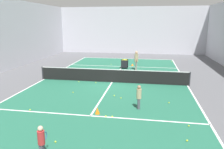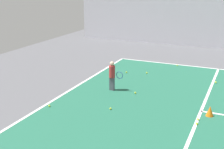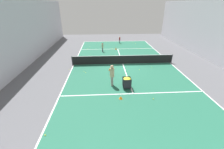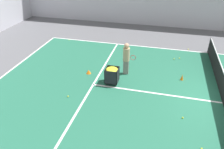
% 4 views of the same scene
% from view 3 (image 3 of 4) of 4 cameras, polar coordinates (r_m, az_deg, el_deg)
% --- Properties ---
extents(ground_plane, '(35.53, 35.53, 0.00)m').
position_cam_3_polar(ground_plane, '(16.65, 4.12, 4.03)').
color(ground_plane, '#5B5B60').
extents(court_playing_area, '(10.77, 22.03, 0.00)m').
position_cam_3_polar(court_playing_area, '(16.65, 4.12, 4.03)').
color(court_playing_area, '#23664C').
rests_on(court_playing_area, ground).
extents(line_baseline_near, '(10.77, 0.10, 0.00)m').
position_cam_3_polar(line_baseline_near, '(27.15, 1.12, 12.54)').
color(line_baseline_near, white).
rests_on(line_baseline_near, ground).
extents(line_sideline_left, '(0.10, 22.03, 0.00)m').
position_cam_3_polar(line_sideline_left, '(18.15, 21.27, 4.16)').
color(line_sideline_left, white).
rests_on(line_sideline_left, ground).
extents(line_sideline_right, '(0.10, 22.03, 0.00)m').
position_cam_3_polar(line_sideline_right, '(16.83, -14.41, 3.52)').
color(line_sideline_right, white).
rests_on(line_sideline_right, ground).
extents(line_service_near, '(10.77, 0.10, 0.00)m').
position_cam_3_polar(line_service_near, '(22.36, 2.14, 9.71)').
color(line_service_near, white).
rests_on(line_service_near, ground).
extents(line_service_far, '(10.77, 0.10, 0.00)m').
position_cam_3_polar(line_service_far, '(11.31, 8.02, -7.23)').
color(line_service_far, white).
rests_on(line_service_far, ground).
extents(line_centre_service, '(0.10, 12.12, 0.00)m').
position_cam_3_polar(line_centre_service, '(16.65, 4.12, 4.05)').
color(line_centre_service, white).
rests_on(line_centre_service, ground).
extents(hall_enclosure_left, '(0.15, 31.83, 6.46)m').
position_cam_3_polar(hall_enclosure_left, '(19.91, 35.86, 12.64)').
color(hall_enclosure_left, silver).
rests_on(hall_enclosure_left, ground).
extents(hall_enclosure_right, '(0.15, 31.83, 6.46)m').
position_cam_3_polar(hall_enclosure_right, '(17.58, -31.61, 12.54)').
color(hall_enclosure_right, silver).
rests_on(hall_enclosure_right, ground).
extents(tennis_net, '(11.07, 0.10, 0.99)m').
position_cam_3_polar(tennis_net, '(16.47, 4.17, 5.70)').
color(tennis_net, '#2D2D33').
rests_on(tennis_net, ground).
extents(player_near_baseline, '(0.24, 0.56, 1.15)m').
position_cam_3_polar(player_near_baseline, '(25.62, 2.94, 13.23)').
color(player_near_baseline, '#4C4C56').
rests_on(player_near_baseline, ground).
extents(coach_at_net, '(0.38, 0.68, 1.77)m').
position_cam_3_polar(coach_at_net, '(11.83, -0.01, 0.19)').
color(coach_at_net, gray).
rests_on(coach_at_net, ground).
extents(child_midcourt, '(0.29, 0.29, 1.25)m').
position_cam_3_polar(child_midcourt, '(20.84, -3.63, 10.53)').
color(child_midcourt, '#4C4C56').
rests_on(child_midcourt, ground).
extents(ball_cart, '(0.62, 0.63, 0.88)m').
position_cam_3_polar(ball_cart, '(11.69, 5.69, -2.41)').
color(ball_cart, black).
rests_on(ball_cart, ground).
extents(training_cone_0, '(0.26, 0.26, 0.21)m').
position_cam_3_polar(training_cone_0, '(10.61, 3.35, -8.74)').
color(training_cone_0, orange).
rests_on(training_cone_0, ground).
extents(training_cone_1, '(0.24, 0.24, 0.33)m').
position_cam_3_polar(training_cone_1, '(22.01, 1.52, 9.90)').
color(training_cone_1, orange).
rests_on(training_cone_1, ground).
extents(training_cone_2, '(0.17, 0.17, 0.31)m').
position_cam_3_polar(training_cone_2, '(14.87, -0.99, 2.04)').
color(training_cone_2, orange).
rests_on(training_cone_2, ground).
extents(tennis_ball_0, '(0.07, 0.07, 0.07)m').
position_cam_3_polar(tennis_ball_0, '(26.65, -10.57, 11.95)').
color(tennis_ball_0, yellow).
rests_on(tennis_ball_0, ground).
extents(tennis_ball_1, '(0.07, 0.07, 0.07)m').
position_cam_3_polar(tennis_ball_1, '(19.63, 8.93, 7.26)').
color(tennis_ball_1, yellow).
rests_on(tennis_ball_1, ground).
extents(tennis_ball_2, '(0.07, 0.07, 0.07)m').
position_cam_3_polar(tennis_ball_2, '(26.86, -2.53, 12.45)').
color(tennis_ball_2, yellow).
rests_on(tennis_ball_2, ground).
extents(tennis_ball_3, '(0.07, 0.07, 0.07)m').
position_cam_3_polar(tennis_ball_3, '(14.95, -10.62, 1.21)').
color(tennis_ball_3, yellow).
rests_on(tennis_ball_3, ground).
extents(tennis_ball_4, '(0.07, 0.07, 0.07)m').
position_cam_3_polar(tennis_ball_4, '(15.75, -15.94, 1.93)').
color(tennis_ball_4, yellow).
rests_on(tennis_ball_4, ground).
extents(tennis_ball_5, '(0.07, 0.07, 0.07)m').
position_cam_3_polar(tennis_ball_5, '(24.84, 3.11, 11.37)').
color(tennis_ball_5, yellow).
rests_on(tennis_ball_5, ground).
extents(tennis_ball_6, '(0.07, 0.07, 0.07)m').
position_cam_3_polar(tennis_ball_6, '(14.64, -10.02, 0.72)').
color(tennis_ball_6, yellow).
rests_on(tennis_ball_6, ground).
extents(tennis_ball_7, '(0.07, 0.07, 0.07)m').
position_cam_3_polar(tennis_ball_7, '(24.94, -0.98, 11.46)').
color(tennis_ball_7, yellow).
rests_on(tennis_ball_7, ground).
extents(tennis_ball_8, '(0.07, 0.07, 0.07)m').
position_cam_3_polar(tennis_ball_8, '(19.44, 1.03, 7.39)').
color(tennis_ball_8, yellow).
rests_on(tennis_ball_8, ground).
extents(tennis_ball_9, '(0.07, 0.07, 0.07)m').
position_cam_3_polar(tennis_ball_9, '(10.97, 15.46, -8.93)').
color(tennis_ball_9, yellow).
rests_on(tennis_ball_9, ground).
extents(tennis_ball_10, '(0.07, 0.07, 0.07)m').
position_cam_3_polar(tennis_ball_10, '(16.24, 15.00, 2.76)').
color(tennis_ball_10, yellow).
rests_on(tennis_ball_10, ground).
extents(tennis_ball_11, '(0.07, 0.07, 0.07)m').
position_cam_3_polar(tennis_ball_11, '(8.84, -24.13, -20.32)').
color(tennis_ball_11, yellow).
rests_on(tennis_ball_11, ground).
extents(tennis_ball_12, '(0.07, 0.07, 0.07)m').
position_cam_3_polar(tennis_ball_12, '(23.89, -8.37, 10.57)').
color(tennis_ball_12, yellow).
rests_on(tennis_ball_12, ground).
extents(tennis_ball_13, '(0.07, 0.07, 0.07)m').
position_cam_3_polar(tennis_ball_13, '(19.74, -0.36, 7.67)').
color(tennis_ball_13, yellow).
rests_on(tennis_ball_13, ground).
extents(tennis_ball_14, '(0.07, 0.07, 0.07)m').
position_cam_3_polar(tennis_ball_14, '(25.65, 9.00, 11.55)').
color(tennis_ball_14, yellow).
rests_on(tennis_ball_14, ground).
extents(tennis_ball_15, '(0.07, 0.07, 0.07)m').
position_cam_3_polar(tennis_ball_15, '(17.17, 7.77, 4.66)').
color(tennis_ball_15, yellow).
rests_on(tennis_ball_15, ground).
extents(tennis_ball_16, '(0.07, 0.07, 0.07)m').
position_cam_3_polar(tennis_ball_16, '(26.43, 8.00, 12.02)').
color(tennis_ball_16, yellow).
rests_on(tennis_ball_16, ground).
extents(tennis_ball_17, '(0.07, 0.07, 0.07)m').
position_cam_3_polar(tennis_ball_17, '(15.32, 10.46, 1.84)').
color(tennis_ball_17, yellow).
rests_on(tennis_ball_17, ground).
extents(tennis_ball_18, '(0.07, 0.07, 0.07)m').
position_cam_3_polar(tennis_ball_18, '(20.09, -8.19, 7.72)').
color(tennis_ball_18, yellow).
rests_on(tennis_ball_18, ground).
extents(tennis_ball_19, '(0.07, 0.07, 0.07)m').
position_cam_3_polar(tennis_ball_19, '(25.19, 13.65, 10.90)').
color(tennis_ball_19, yellow).
rests_on(tennis_ball_19, ground).
extents(tennis_ball_20, '(0.07, 0.07, 0.07)m').
position_cam_3_polar(tennis_ball_20, '(22.25, -0.57, 9.73)').
color(tennis_ball_20, yellow).
rests_on(tennis_ball_20, ground).
extents(tennis_ball_21, '(0.07, 0.07, 0.07)m').
position_cam_3_polar(tennis_ball_21, '(22.28, 0.24, 9.75)').
color(tennis_ball_21, yellow).
rests_on(tennis_ball_21, ground).
extents(tennis_ball_22, '(0.07, 0.07, 0.07)m').
position_cam_3_polar(tennis_ball_22, '(17.45, 12.00, 4.67)').
color(tennis_ball_22, yellow).
rests_on(tennis_ball_22, ground).
extents(tennis_ball_23, '(0.07, 0.07, 0.07)m').
position_cam_3_polar(tennis_ball_23, '(22.71, -9.27, 9.72)').
color(tennis_ball_23, yellow).
rests_on(tennis_ball_23, ground).
extents(tennis_ball_24, '(0.07, 0.07, 0.07)m').
position_cam_3_polar(tennis_ball_24, '(22.77, 10.28, 9.70)').
color(tennis_ball_24, yellow).
rests_on(tennis_ball_24, ground).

